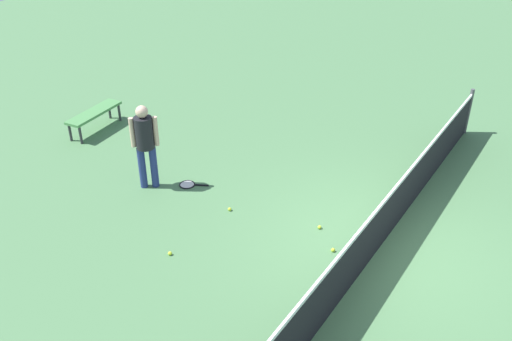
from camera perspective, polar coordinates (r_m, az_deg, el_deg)
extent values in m
plane|color=#4C7A4C|center=(9.45, 12.72, -7.58)|extent=(40.00, 40.00, 0.00)
cylinder|color=#4C4C51|center=(13.42, 21.11, 5.72)|extent=(0.09, 0.09, 1.07)
cube|color=black|center=(9.18, 13.04, -5.34)|extent=(10.00, 0.02, 0.91)
cube|color=white|center=(8.91, 13.40, -2.81)|extent=(10.00, 0.04, 0.06)
cylinder|color=navy|center=(10.72, -11.68, 0.29)|extent=(0.20, 0.20, 0.85)
cylinder|color=navy|center=(10.70, -10.51, 0.37)|extent=(0.20, 0.20, 0.85)
cylinder|color=black|center=(10.37, -11.49, 3.84)|extent=(0.48, 0.48, 0.62)
cylinder|color=beige|center=(10.38, -12.69, 3.86)|extent=(0.13, 0.13, 0.58)
cylinder|color=beige|center=(10.34, -10.32, 4.02)|extent=(0.13, 0.13, 0.58)
sphere|color=beige|center=(10.19, -11.74, 5.97)|extent=(0.32, 0.32, 0.23)
torus|color=black|center=(10.84, -7.13, -1.45)|extent=(0.42, 0.42, 0.02)
cylinder|color=silver|center=(10.84, -7.13, -1.45)|extent=(0.36, 0.36, 0.00)
cylinder|color=black|center=(10.79, -5.66, -1.51)|extent=(0.16, 0.26, 0.03)
sphere|color=#C6E033|center=(10.03, -2.74, -4.01)|extent=(0.07, 0.07, 0.07)
sphere|color=#C6E033|center=(9.63, 6.58, -5.84)|extent=(0.07, 0.07, 0.07)
sphere|color=#C6E033|center=(9.11, -8.89, -8.47)|extent=(0.07, 0.07, 0.07)
sphere|color=#C6E033|center=(9.16, 7.97, -8.14)|extent=(0.07, 0.07, 0.07)
cube|color=#4C8C4C|center=(13.21, -16.40, 5.77)|extent=(1.54, 0.57, 0.06)
cylinder|color=#333338|center=(13.85, -14.92, 6.05)|extent=(0.07, 0.07, 0.42)
cylinder|color=#333338|center=(12.98, -18.67, 3.76)|extent=(0.07, 0.07, 0.42)
cylinder|color=#333338|center=(13.66, -13.95, 5.85)|extent=(0.07, 0.07, 0.42)
cylinder|color=#333338|center=(12.78, -17.69, 3.51)|extent=(0.07, 0.07, 0.42)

